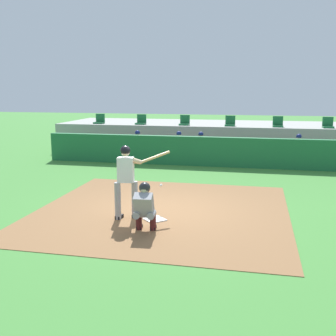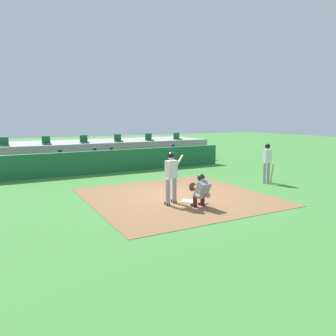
% 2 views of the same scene
% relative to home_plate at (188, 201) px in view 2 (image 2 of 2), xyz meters
% --- Properties ---
extents(ground_plane, '(80.00, 80.00, 0.00)m').
position_rel_home_plate_xyz_m(ground_plane, '(0.00, 0.80, -0.02)').
color(ground_plane, '#428438').
extents(dirt_infield, '(6.40, 6.40, 0.01)m').
position_rel_home_plate_xyz_m(dirt_infield, '(0.00, 0.80, -0.02)').
color(dirt_infield, olive).
rests_on(dirt_infield, ground).
extents(home_plate, '(0.62, 0.62, 0.02)m').
position_rel_home_plate_xyz_m(home_plate, '(0.00, 0.00, 0.00)').
color(home_plate, white).
rests_on(home_plate, dirt_infield).
extents(batter_at_plate, '(1.18, 0.96, 1.80)m').
position_rel_home_plate_xyz_m(batter_at_plate, '(-0.68, -0.01, 1.01)').
color(batter_at_plate, '#99999E').
rests_on(batter_at_plate, ground).
extents(catcher_crouched, '(0.51, 1.93, 1.13)m').
position_rel_home_plate_xyz_m(catcher_crouched, '(-0.02, -0.80, 0.58)').
color(catcher_crouched, gray).
rests_on(catcher_crouched, ground).
extents(on_deck_batter, '(0.58, 0.23, 1.79)m').
position_rel_home_plate_xyz_m(on_deck_batter, '(4.90, 1.16, 1.00)').
color(on_deck_batter, '#99999E').
rests_on(on_deck_batter, ground).
extents(dugout_wall, '(13.00, 0.30, 1.20)m').
position_rel_home_plate_xyz_m(dugout_wall, '(0.00, 7.30, 0.58)').
color(dugout_wall, '#1E6638').
rests_on(dugout_wall, ground).
extents(dugout_bench, '(11.80, 0.44, 0.45)m').
position_rel_home_plate_xyz_m(dugout_bench, '(0.00, 8.30, 0.20)').
color(dugout_bench, olive).
rests_on(dugout_bench, ground).
extents(dugout_player_0, '(0.49, 0.70, 1.30)m').
position_rel_home_plate_xyz_m(dugout_player_0, '(-2.87, 8.14, 0.65)').
color(dugout_player_0, '#939399').
rests_on(dugout_player_0, ground).
extents(dugout_player_1, '(0.49, 0.70, 1.30)m').
position_rel_home_plate_xyz_m(dugout_player_1, '(-0.99, 8.14, 0.65)').
color(dugout_player_1, '#939399').
rests_on(dugout_player_1, ground).
extents(dugout_player_2, '(0.49, 0.70, 1.30)m').
position_rel_home_plate_xyz_m(dugout_player_2, '(-0.03, 8.14, 0.65)').
color(dugout_player_2, '#939399').
rests_on(dugout_player_2, ground).
extents(dugout_player_3, '(0.49, 0.70, 1.30)m').
position_rel_home_plate_xyz_m(dugout_player_3, '(4.02, 8.14, 0.65)').
color(dugout_player_3, '#939399').
rests_on(dugout_player_3, ground).
extents(stands_platform, '(15.00, 4.40, 1.40)m').
position_rel_home_plate_xyz_m(stands_platform, '(0.00, 11.70, 0.68)').
color(stands_platform, '#9E9E99').
rests_on(stands_platform, ground).
extents(stadium_seat_0, '(0.46, 0.46, 0.48)m').
position_rel_home_plate_xyz_m(stadium_seat_0, '(-5.42, 10.18, 1.51)').
color(stadium_seat_0, '#196033').
rests_on(stadium_seat_0, stands_platform).
extents(stadium_seat_1, '(0.46, 0.46, 0.48)m').
position_rel_home_plate_xyz_m(stadium_seat_1, '(-3.25, 10.18, 1.51)').
color(stadium_seat_1, '#196033').
rests_on(stadium_seat_1, stands_platform).
extents(stadium_seat_2, '(0.46, 0.46, 0.48)m').
position_rel_home_plate_xyz_m(stadium_seat_2, '(-1.08, 10.18, 1.51)').
color(stadium_seat_2, '#196033').
rests_on(stadium_seat_2, stands_platform).
extents(stadium_seat_3, '(0.46, 0.46, 0.48)m').
position_rel_home_plate_xyz_m(stadium_seat_3, '(1.08, 10.18, 1.51)').
color(stadium_seat_3, '#196033').
rests_on(stadium_seat_3, stands_platform).
extents(stadium_seat_4, '(0.46, 0.46, 0.48)m').
position_rel_home_plate_xyz_m(stadium_seat_4, '(3.25, 10.18, 1.51)').
color(stadium_seat_4, '#196033').
rests_on(stadium_seat_4, stands_platform).
extents(stadium_seat_5, '(0.46, 0.46, 0.48)m').
position_rel_home_plate_xyz_m(stadium_seat_5, '(5.42, 10.18, 1.51)').
color(stadium_seat_5, '#196033').
rests_on(stadium_seat_5, stands_platform).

